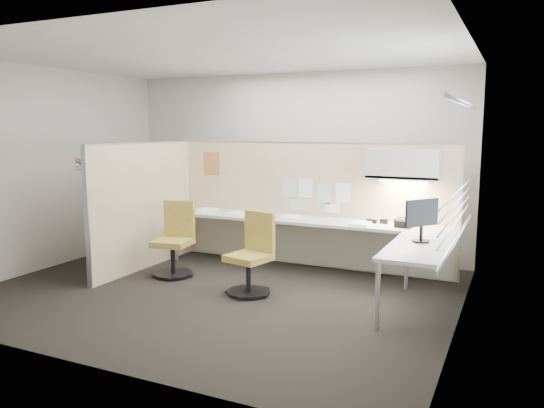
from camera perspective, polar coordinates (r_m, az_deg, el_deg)
The scene contains 26 objects.
floor at distance 6.58m, azimuth -5.65°, elevation -9.26°, with size 5.50×4.50×0.01m, color black.
ceiling at distance 6.33m, azimuth -6.02°, elevation 15.76°, with size 5.50×4.50×0.01m, color white.
wall_back at distance 8.31m, azimuth 2.17°, elevation 4.30°, with size 5.50×0.02×2.80m, color beige.
wall_front at distance 4.54m, azimuth -20.56°, elevation 0.47°, with size 5.50×0.02×2.80m, color beige.
wall_left at distance 8.07m, azimuth -22.88°, elevation 3.54°, with size 0.02×4.50×2.80m, color beige.
wall_right at distance 5.44m, azimuth 19.91°, elevation 1.71°, with size 0.02×4.50×2.80m, color beige.
window_pane at distance 5.43m, azimuth 19.73°, elevation 3.30°, with size 0.01×2.80×1.30m, color #97A1B0.
partition_back at distance 7.56m, azimuth 4.07°, elevation -0.11°, with size 4.10×0.06×1.75m, color #D0B590.
partition_left at distance 7.63m, azimuth -13.54°, elevation -0.24°, with size 0.06×2.20×1.75m, color #D0B590.
desk at distance 7.04m, azimuth 5.55°, elevation -3.01°, with size 4.00×2.07×0.73m.
overhead_bin at distance 6.92m, azimuth 14.00°, elevation 4.18°, with size 0.90×0.36×0.38m, color beige.
task_light_strip at distance 6.94m, azimuth 13.94°, elevation 2.45°, with size 0.60×0.06×0.02m, color #FFEABF.
pinned_papers at distance 7.48m, azimuth 4.56°, elevation 1.02°, with size 1.01×0.00×0.47m.
poster at distance 8.18m, azimuth -6.52°, elevation 4.33°, with size 0.28×0.00×0.35m, color orange.
chair_left at distance 7.23m, azimuth -10.40°, elevation -3.99°, with size 0.52×0.54×0.98m.
chair_right at distance 6.34m, azimuth -2.15°, elevation -5.66°, with size 0.54×0.55×0.96m.
monitor at distance 5.97m, azimuth 15.81°, elevation -1.42°, with size 0.29×0.37×0.47m.
phone at distance 6.85m, azimuth 13.97°, elevation -1.99°, with size 0.23×0.22×0.12m.
stapler at distance 7.06m, azimuth 10.67°, elevation -1.82°, with size 0.14×0.04×0.05m, color black.
tape_dispenser at distance 7.04m, azimuth 11.96°, elevation -1.84°, with size 0.10×0.06×0.06m, color black.
coat_hook at distance 6.90m, azimuth -19.27°, elevation 3.27°, with size 0.18×0.41×1.26m.
paper_stack_0 at distance 7.96m, azimuth -6.97°, elevation -0.66°, with size 0.23×0.30×0.03m, color white.
paper_stack_1 at distance 7.67m, azimuth -3.66°, elevation -0.98°, with size 0.23×0.30×0.02m, color white.
paper_stack_2 at distance 7.29m, azimuth 1.99°, elevation -1.43°, with size 0.23×0.30×0.03m, color white.
paper_stack_3 at distance 6.91m, azimuth 9.48°, elevation -2.09°, with size 0.23×0.30×0.03m, color white.
paper_stack_4 at distance 6.25m, azimuth 16.39°, elevation -3.47°, with size 0.23×0.30×0.02m, color white.
Camera 1 is at (3.23, -5.39, 1.97)m, focal length 35.00 mm.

